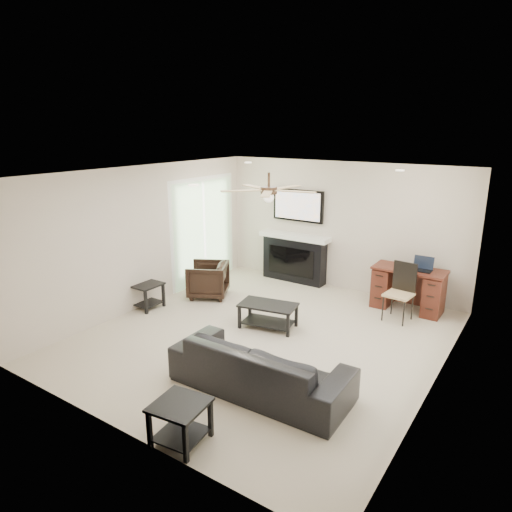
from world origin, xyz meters
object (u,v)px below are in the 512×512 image
at_px(fireplace_unit, 294,236).
at_px(desk, 408,289).
at_px(coffee_table, 268,316).
at_px(armchair, 208,280).
at_px(sofa, 260,366).

bearing_deg(fireplace_unit, desk, -6.14).
height_order(coffee_table, fireplace_unit, fireplace_unit).
relative_size(armchair, desk, 0.60).
height_order(armchair, fireplace_unit, fireplace_unit).
xyz_separation_m(coffee_table, desk, (1.64, 1.99, 0.18)).
distance_m(armchair, coffee_table, 1.79).
bearing_deg(sofa, fireplace_unit, -67.38).
xyz_separation_m(sofa, armchair, (-2.60, 2.15, 0.01)).
distance_m(coffee_table, fireplace_unit, 2.51).
xyz_separation_m(coffee_table, fireplace_unit, (-0.79, 2.26, 0.75)).
height_order(sofa, desk, desk).
relative_size(sofa, desk, 1.82).
bearing_deg(desk, armchair, -156.63).
height_order(coffee_table, desk, desk).
bearing_deg(sofa, desk, -102.76).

